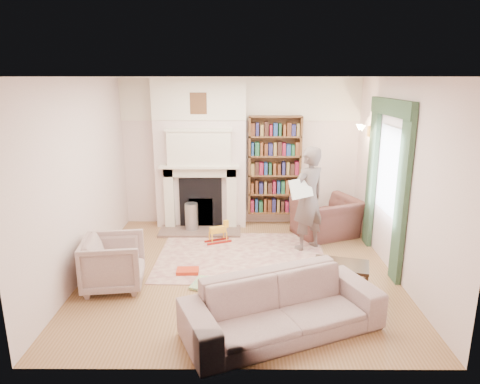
{
  "coord_description": "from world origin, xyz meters",
  "views": [
    {
      "loc": [
        0.03,
        -5.88,
        2.79
      ],
      "look_at": [
        0.0,
        0.25,
        1.15
      ],
      "focal_mm": 32.0,
      "sensor_mm": 36.0,
      "label": 1
    }
  ],
  "objects_px": {
    "armchair_reading": "(327,218)",
    "rocking_horse": "(218,232)",
    "armchair_left": "(114,263)",
    "man_reading": "(308,199)",
    "bookcase": "(274,165)",
    "coffee_table": "(340,279)",
    "paraffin_heater": "(192,218)",
    "sofa": "(283,306)"
  },
  "relations": [
    {
      "from": "armchair_reading",
      "to": "rocking_horse",
      "type": "relative_size",
      "value": 2.4
    },
    {
      "from": "armchair_left",
      "to": "man_reading",
      "type": "xyz_separation_m",
      "value": [
        2.83,
        1.39,
        0.51
      ]
    },
    {
      "from": "bookcase",
      "to": "man_reading",
      "type": "bearing_deg",
      "value": -69.68
    },
    {
      "from": "armchair_reading",
      "to": "rocking_horse",
      "type": "xyz_separation_m",
      "value": [
        -1.95,
        -0.35,
        -0.15
      ]
    },
    {
      "from": "coffee_table",
      "to": "bookcase",
      "type": "bearing_deg",
      "value": 118.97
    },
    {
      "from": "armchair_reading",
      "to": "rocking_horse",
      "type": "bearing_deg",
      "value": -12.56
    },
    {
      "from": "bookcase",
      "to": "coffee_table",
      "type": "xyz_separation_m",
      "value": [
        0.67,
        -2.86,
        -0.95
      ]
    },
    {
      "from": "paraffin_heater",
      "to": "bookcase",
      "type": "bearing_deg",
      "value": 16.08
    },
    {
      "from": "bookcase",
      "to": "paraffin_heater",
      "type": "relative_size",
      "value": 3.36
    },
    {
      "from": "rocking_horse",
      "to": "man_reading",
      "type": "bearing_deg",
      "value": -32.86
    },
    {
      "from": "bookcase",
      "to": "man_reading",
      "type": "height_order",
      "value": "bookcase"
    },
    {
      "from": "bookcase",
      "to": "rocking_horse",
      "type": "xyz_separation_m",
      "value": [
        -1.04,
        -1.01,
        -0.98
      ]
    },
    {
      "from": "sofa",
      "to": "paraffin_heater",
      "type": "height_order",
      "value": "sofa"
    },
    {
      "from": "armchair_left",
      "to": "coffee_table",
      "type": "bearing_deg",
      "value": -102.04
    },
    {
      "from": "bookcase",
      "to": "armchair_reading",
      "type": "relative_size",
      "value": 1.73
    },
    {
      "from": "armchair_reading",
      "to": "coffee_table",
      "type": "height_order",
      "value": "armchair_reading"
    },
    {
      "from": "man_reading",
      "to": "coffee_table",
      "type": "relative_size",
      "value": 2.48
    },
    {
      "from": "armchair_left",
      "to": "sofa",
      "type": "xyz_separation_m",
      "value": [
        2.2,
        -1.08,
        -0.04
      ]
    },
    {
      "from": "man_reading",
      "to": "paraffin_heater",
      "type": "distance_m",
      "value": 2.26
    },
    {
      "from": "coffee_table",
      "to": "rocking_horse",
      "type": "bearing_deg",
      "value": 148.49
    },
    {
      "from": "coffee_table",
      "to": "paraffin_heater",
      "type": "height_order",
      "value": "paraffin_heater"
    },
    {
      "from": "armchair_reading",
      "to": "armchair_left",
      "type": "relative_size",
      "value": 1.35
    },
    {
      "from": "rocking_horse",
      "to": "bookcase",
      "type": "bearing_deg",
      "value": 20.71
    },
    {
      "from": "bookcase",
      "to": "armchair_left",
      "type": "relative_size",
      "value": 2.33
    },
    {
      "from": "armchair_left",
      "to": "coffee_table",
      "type": "relative_size",
      "value": 1.13
    },
    {
      "from": "sofa",
      "to": "rocking_horse",
      "type": "bearing_deg",
      "value": 84.85
    },
    {
      "from": "bookcase",
      "to": "man_reading",
      "type": "relative_size",
      "value": 1.06
    },
    {
      "from": "sofa",
      "to": "coffee_table",
      "type": "distance_m",
      "value": 1.2
    },
    {
      "from": "armchair_reading",
      "to": "rocking_horse",
      "type": "distance_m",
      "value": 1.99
    },
    {
      "from": "paraffin_heater",
      "to": "rocking_horse",
      "type": "relative_size",
      "value": 1.23
    },
    {
      "from": "coffee_table",
      "to": "rocking_horse",
      "type": "distance_m",
      "value": 2.52
    },
    {
      "from": "armchair_reading",
      "to": "paraffin_heater",
      "type": "relative_size",
      "value": 1.95
    },
    {
      "from": "bookcase",
      "to": "armchair_left",
      "type": "distance_m",
      "value": 3.64
    },
    {
      "from": "armchair_reading",
      "to": "armchair_left",
      "type": "bearing_deg",
      "value": 8.37
    },
    {
      "from": "man_reading",
      "to": "coffee_table",
      "type": "xyz_separation_m",
      "value": [
        0.21,
        -1.61,
        -0.64
      ]
    },
    {
      "from": "paraffin_heater",
      "to": "sofa",
      "type": "bearing_deg",
      "value": -66.95
    },
    {
      "from": "armchair_left",
      "to": "paraffin_heater",
      "type": "relative_size",
      "value": 1.44
    },
    {
      "from": "coffee_table",
      "to": "paraffin_heater",
      "type": "bearing_deg",
      "value": 148.49
    },
    {
      "from": "armchair_reading",
      "to": "paraffin_heater",
      "type": "distance_m",
      "value": 2.48
    },
    {
      "from": "coffee_table",
      "to": "armchair_left",
      "type": "bearing_deg",
      "value": -168.35
    },
    {
      "from": "armchair_left",
      "to": "sofa",
      "type": "relative_size",
      "value": 0.36
    },
    {
      "from": "armchair_reading",
      "to": "man_reading",
      "type": "bearing_deg",
      "value": 30.28
    }
  ]
}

